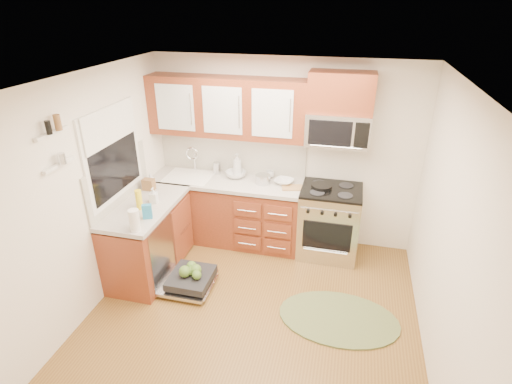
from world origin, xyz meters
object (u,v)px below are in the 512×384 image
(upper_cabinets, at_px, (227,107))
(rug, at_px, (338,318))
(range, at_px, (329,222))
(dishwasher, at_px, (188,280))
(bowl_b, at_px, (236,174))
(cup, at_px, (270,174))
(paper_towel_roll, at_px, (134,220))
(stock_pot, at_px, (263,179))
(sink, at_px, (190,185))
(bowl_a, at_px, (284,182))
(skillet, at_px, (322,186))
(cutting_board, at_px, (292,188))
(microwave, at_px, (338,129))

(upper_cabinets, distance_m, rug, 2.85)
(range, bearing_deg, dishwasher, -143.73)
(bowl_b, xyz_separation_m, cup, (0.45, 0.09, 0.00))
(paper_towel_roll, height_order, bowl_b, paper_towel_roll)
(stock_pot, xyz_separation_m, cup, (0.05, 0.20, -0.01))
(sink, bearing_deg, range, 0.30)
(sink, xyz_separation_m, bowl_a, (1.30, 0.08, 0.15))
(upper_cabinets, bearing_deg, paper_towel_roll, -108.22)
(range, height_order, bowl_a, bowl_a)
(rug, relative_size, skillet, 4.93)
(skillet, relative_size, bowl_a, 1.07)
(upper_cabinets, xyz_separation_m, cutting_board, (0.91, -0.18, -0.94))
(sink, distance_m, skillet, 1.81)
(dishwasher, distance_m, skillet, 2.01)
(rug, distance_m, stock_pot, 1.96)
(skillet, height_order, bowl_a, skillet)
(sink, bearing_deg, bowl_b, 12.23)
(sink, distance_m, rug, 2.61)
(upper_cabinets, xyz_separation_m, bowl_a, (0.78, -0.07, -0.92))
(rug, xyz_separation_m, bowl_b, (-1.54, 1.37, 0.96))
(rug, height_order, bowl_b, bowl_b)
(rug, bearing_deg, upper_cabinets, 139.72)
(sink, relative_size, skillet, 2.37)
(dishwasher, height_order, bowl_b, bowl_b)
(sink, bearing_deg, stock_pot, 1.66)
(range, bearing_deg, stock_pot, 178.73)
(microwave, bearing_deg, range, -90.00)
(dishwasher, bearing_deg, skillet, 38.71)
(microwave, height_order, cutting_board, microwave)
(cutting_board, relative_size, bowl_a, 1.08)
(cutting_board, bearing_deg, sink, 178.87)
(cutting_board, bearing_deg, paper_towel_roll, -135.37)
(upper_cabinets, xyz_separation_m, paper_towel_roll, (-0.52, -1.59, -0.83))
(range, relative_size, cutting_board, 3.62)
(upper_cabinets, relative_size, skillet, 7.85)
(microwave, bearing_deg, rug, -80.23)
(upper_cabinets, height_order, sink, upper_cabinets)
(upper_cabinets, height_order, range, upper_cabinets)
(dishwasher, relative_size, rug, 0.54)
(rug, bearing_deg, paper_towel_roll, -174.58)
(dishwasher, xyz_separation_m, rug, (1.77, -0.11, -0.09))
(upper_cabinets, bearing_deg, microwave, -1.02)
(microwave, distance_m, dishwasher, 2.55)
(dishwasher, xyz_separation_m, bowl_b, (0.24, 1.26, 0.87))
(cutting_board, distance_m, bowl_b, 0.82)
(range, bearing_deg, bowl_a, 173.33)
(cup, bearing_deg, bowl_b, -168.23)
(cutting_board, bearing_deg, range, 4.36)
(sink, bearing_deg, dishwasher, -70.80)
(stock_pot, xyz_separation_m, bowl_b, (-0.40, 0.11, -0.02))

